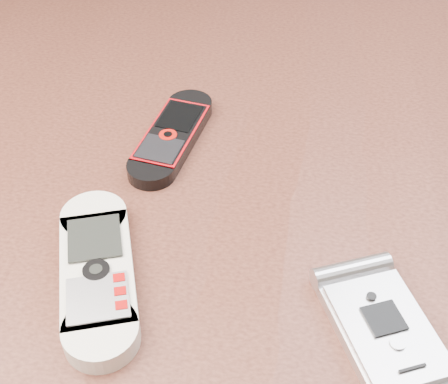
{
  "coord_description": "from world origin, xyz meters",
  "views": [
    {
      "loc": [
        0.05,
        -0.34,
        1.08
      ],
      "look_at": [
        0.01,
        0.0,
        0.76
      ],
      "focal_mm": 50.0,
      "sensor_mm": 36.0,
      "label": 1
    }
  ],
  "objects_px": {
    "nokia_white": "(97,272)",
    "nokia_black_red": "(172,136)",
    "table": "(218,287)",
    "motorola_razr": "(384,329)"
  },
  "relations": [
    {
      "from": "table",
      "to": "nokia_white",
      "type": "xyz_separation_m",
      "value": [
        -0.07,
        -0.09,
        0.11
      ]
    },
    {
      "from": "table",
      "to": "nokia_white",
      "type": "height_order",
      "value": "nokia_white"
    },
    {
      "from": "nokia_white",
      "to": "motorola_razr",
      "type": "relative_size",
      "value": 1.39
    },
    {
      "from": "nokia_black_red",
      "to": "motorola_razr",
      "type": "xyz_separation_m",
      "value": [
        0.17,
        -0.17,
        0.0
      ]
    },
    {
      "from": "nokia_black_red",
      "to": "motorola_razr",
      "type": "distance_m",
      "value": 0.24
    },
    {
      "from": "nokia_black_red",
      "to": "nokia_white",
      "type": "bearing_deg",
      "value": -87.42
    },
    {
      "from": "table",
      "to": "nokia_black_red",
      "type": "bearing_deg",
      "value": 126.27
    },
    {
      "from": "nokia_white",
      "to": "motorola_razr",
      "type": "height_order",
      "value": "same"
    },
    {
      "from": "nokia_white",
      "to": "nokia_black_red",
      "type": "bearing_deg",
      "value": 63.85
    },
    {
      "from": "nokia_black_red",
      "to": "motorola_razr",
      "type": "height_order",
      "value": "motorola_razr"
    }
  ]
}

